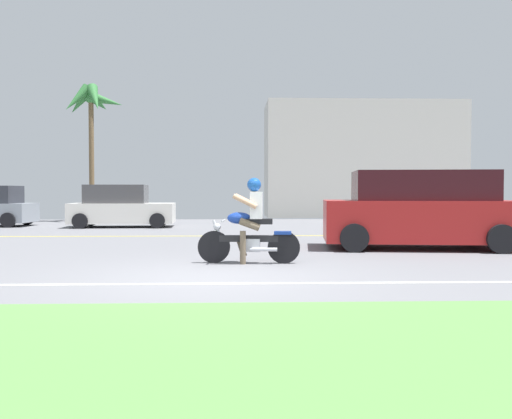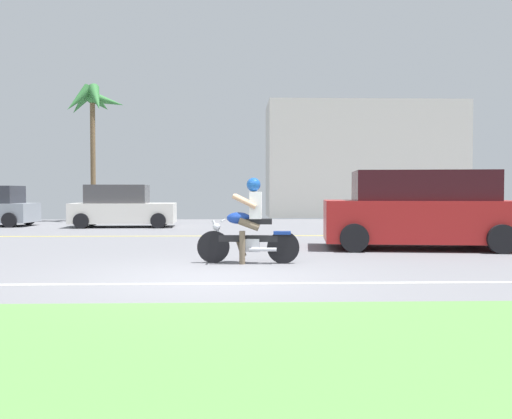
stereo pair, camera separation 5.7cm
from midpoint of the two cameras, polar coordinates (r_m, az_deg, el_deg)
name	(u,v)px [view 2 (the right image)]	position (r m, az deg, el deg)	size (l,w,h in m)	color
ground	(218,256)	(11.65, -3.81, -4.88)	(56.00, 30.00, 0.04)	slate
grass_median	(185,354)	(4.67, -7.02, -14.59)	(56.00, 3.80, 0.06)	#548442
lane_line_near	(209,284)	(8.14, -4.70, -7.65)	(50.40, 0.12, 0.01)	silver
lane_line_far	(224,236)	(16.68, -3.18, -2.74)	(50.40, 0.12, 0.01)	yellow
motorcyclist	(249,227)	(10.33, -0.56, -1.84)	(1.92, 0.63, 1.61)	black
suv_nearby	(420,211)	(13.57, 16.71, -0.12)	(4.70, 2.61, 1.83)	#AD1E1E
parked_car_1	(122,207)	(21.39, -13.63, 0.21)	(3.89, 1.94, 1.60)	white
palm_tree_0	(93,107)	(25.89, -16.48, 10.14)	(2.76, 2.75, 6.08)	brown
building_far	(363,161)	(30.36, 11.05, 5.00)	(10.31, 4.00, 6.03)	beige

